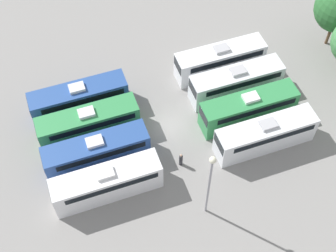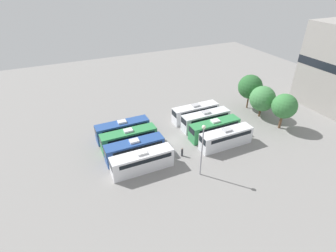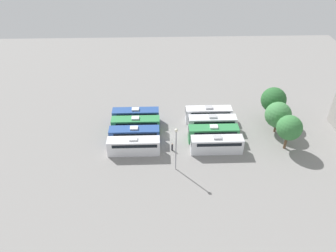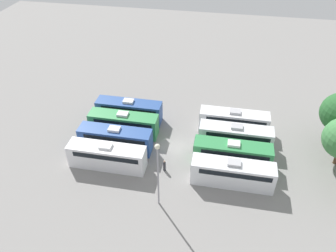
% 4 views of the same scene
% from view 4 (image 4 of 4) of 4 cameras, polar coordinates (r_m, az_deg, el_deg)
% --- Properties ---
extents(ground_plane, '(119.62, 119.62, 0.00)m').
position_cam_4_polar(ground_plane, '(47.24, 1.30, -3.74)').
color(ground_plane, gray).
extents(bus_0, '(2.55, 10.27, 3.68)m').
position_cam_4_polar(bus_0, '(51.86, -6.75, 2.78)').
color(bus_0, '#284C93').
rests_on(bus_0, ground_plane).
extents(bus_1, '(2.55, 10.27, 3.68)m').
position_cam_4_polar(bus_1, '(49.15, -7.71, 0.49)').
color(bus_1, '#338C4C').
rests_on(bus_1, ground_plane).
extents(bus_2, '(2.55, 10.27, 3.68)m').
position_cam_4_polar(bus_2, '(46.50, -9.11, -2.14)').
color(bus_2, '#284C93').
rests_on(bus_2, ground_plane).
extents(bus_3, '(2.55, 10.27, 3.68)m').
position_cam_4_polar(bus_3, '(43.94, -10.53, -5.11)').
color(bus_3, silver).
rests_on(bus_3, ground_plane).
extents(bus_4, '(2.55, 10.27, 3.68)m').
position_cam_4_polar(bus_4, '(50.17, 11.42, 0.89)').
color(bus_4, white).
rests_on(bus_4, ground_plane).
extents(bus_5, '(2.55, 10.27, 3.68)m').
position_cam_4_polar(bus_5, '(47.30, 11.70, -1.72)').
color(bus_5, silver).
rests_on(bus_5, ground_plane).
extents(bus_6, '(2.55, 10.27, 3.68)m').
position_cam_4_polar(bus_6, '(44.40, 11.18, -4.68)').
color(bus_6, '#338C4C').
rests_on(bus_6, ground_plane).
extents(bus_7, '(2.55, 10.27, 3.68)m').
position_cam_4_polar(bus_7, '(41.77, 11.22, -7.97)').
color(bus_7, silver).
rests_on(bus_7, ground_plane).
extents(worker_person, '(0.36, 0.36, 1.72)m').
position_cam_4_polar(worker_person, '(43.30, -0.63, -6.96)').
color(worker_person, '#333338').
rests_on(worker_person, ground_plane).
extents(light_pole, '(0.60, 0.60, 9.22)m').
position_cam_4_polar(light_pole, '(35.68, -1.78, -7.02)').
color(light_pole, gray).
rests_on(light_pole, ground_plane).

